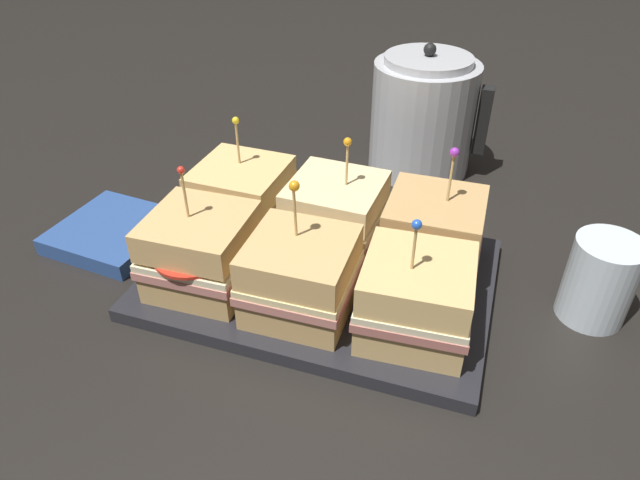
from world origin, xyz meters
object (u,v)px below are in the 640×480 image
sandwich_back_center (337,216)px  sandwich_front_center (298,276)px  sandwich_back_left (242,199)px  napkin_stack (113,232)px  sandwich_front_right (416,298)px  drinking_glass (600,280)px  sandwich_back_right (433,234)px  serving_platter (320,278)px  kettle_steel (423,116)px  sandwich_front_left (201,252)px

sandwich_back_center → sandwich_front_center: bearing=-92.5°
sandwich_front_center → sandwich_back_left: (-0.13, 0.13, 0.00)m
sandwich_back_center → sandwich_back_left: bearing=-179.7°
sandwich_back_left → napkin_stack: 0.20m
napkin_stack → sandwich_front_right: bearing=-8.1°
sandwich_front_center → drinking_glass: sandwich_front_center is taller
drinking_glass → napkin_stack: 0.64m
sandwich_back_right → serving_platter: bearing=-154.5°
sandwich_back_left → sandwich_back_right: size_ratio=0.98×
serving_platter → sandwich_front_right: 0.16m
sandwich_back_center → napkin_stack: bearing=-168.6°
sandwich_front_center → kettle_steel: bearing=81.6°
sandwich_front_center → kettle_steel: kettle_steel is taller
sandwich_front_center → kettle_steel: (0.06, 0.43, 0.03)m
sandwich_front_center → kettle_steel: size_ratio=0.76×
sandwich_front_center → sandwich_back_left: 0.19m
kettle_steel → sandwich_back_right: bearing=-76.8°
serving_platter → drinking_glass: size_ratio=4.05×
sandwich_front_right → sandwich_back_center: bearing=135.6°
serving_platter → sandwich_front_right: bearing=-25.8°
sandwich_front_center → serving_platter: bearing=87.5°
sandwich_back_right → napkin_stack: 0.45m
drinking_glass → napkin_stack: (-0.64, -0.05, -0.04)m
sandwich_front_center → sandwich_back_right: bearing=44.6°
serving_platter → drinking_glass: bearing=8.7°
sandwich_front_right → napkin_stack: bearing=171.9°
serving_platter → sandwich_front_left: size_ratio=2.63×
sandwich_back_left → sandwich_back_center: 0.14m
sandwich_front_right → kettle_steel: bearing=99.7°
serving_platter → sandwich_front_center: bearing=-92.5°
serving_platter → sandwich_front_right: (0.13, -0.06, 0.06)m
sandwich_back_center → napkin_stack: sandwich_back_center is taller
sandwich_front_right → sandwich_back_left: (-0.27, 0.13, 0.00)m
sandwich_front_left → sandwich_back_right: (0.26, 0.13, 0.00)m
sandwich_front_left → serving_platter: bearing=26.9°
serving_platter → kettle_steel: bearing=80.5°
serving_platter → kettle_steel: (0.06, 0.36, 0.09)m
sandwich_back_center → drinking_glass: (0.32, -0.01, -0.01)m
sandwich_front_center → sandwich_back_center: size_ratio=1.02×
serving_platter → sandwich_front_right: size_ratio=2.80×
serving_platter → sandwich_back_center: 0.09m
sandwich_front_left → drinking_glass: 0.47m
sandwich_front_left → sandwich_front_right: bearing=0.4°
serving_platter → sandwich_front_left: sandwich_front_left is taller
sandwich_front_left → drinking_glass: bearing=14.2°
serving_platter → sandwich_front_center: sandwich_front_center is taller
serving_platter → sandwich_back_right: size_ratio=2.56×
serving_platter → sandwich_back_right: 0.15m
kettle_steel → napkin_stack: kettle_steel is taller
sandwich_back_center → drinking_glass: size_ratio=1.53×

